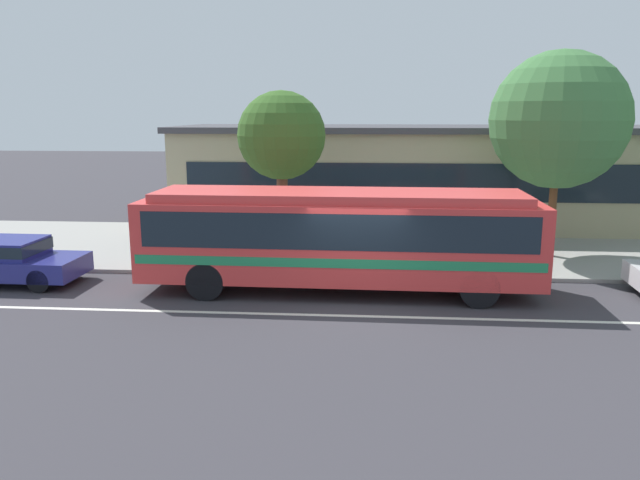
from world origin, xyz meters
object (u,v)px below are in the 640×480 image
pedestrian_walking_along_curb (406,231)px  street_tree_near_stop (282,137)px  pedestrian_waiting_near_sign (245,232)px  sedan_behind_bus (2,258)px  transit_bus (339,234)px  bus_stop_sign (468,224)px  street_tree_mid_block (559,120)px

pedestrian_walking_along_curb → street_tree_near_stop: street_tree_near_stop is taller
pedestrian_waiting_near_sign → sedan_behind_bus: bearing=-157.1°
pedestrian_waiting_near_sign → street_tree_near_stop: size_ratio=0.30×
transit_bus → bus_stop_sign: bearing=26.5°
pedestrian_waiting_near_sign → bus_stop_sign: bus_stop_sign is taller
pedestrian_waiting_near_sign → bus_stop_sign: (6.85, -0.98, 0.54)m
pedestrian_waiting_near_sign → pedestrian_walking_along_curb: size_ratio=0.98×
sedan_behind_bus → street_tree_near_stop: size_ratio=0.81×
street_tree_near_stop → street_tree_mid_block: 8.95m
street_tree_near_stop → street_tree_mid_block: bearing=1.7°
sedan_behind_bus → street_tree_mid_block: street_tree_mid_block is taller
bus_stop_sign → street_tree_near_stop: street_tree_near_stop is taller
transit_bus → street_tree_mid_block: bearing=32.3°
transit_bus → street_tree_near_stop: bearing=117.4°
pedestrian_walking_along_curb → sedan_behind_bus: bearing=-164.9°
transit_bus → street_tree_near_stop: (-2.10, 4.06, 2.43)m
sedan_behind_bus → pedestrian_walking_along_curb: (11.64, 3.14, 0.37)m
pedestrian_waiting_near_sign → street_tree_mid_block: (9.96, 1.49, 3.50)m
pedestrian_waiting_near_sign → pedestrian_walking_along_curb: bearing=4.4°
sedan_behind_bus → bus_stop_sign: (13.37, 1.76, 0.88)m
sedan_behind_bus → street_tree_near_stop: (7.54, 3.97, 3.31)m
transit_bus → pedestrian_waiting_near_sign: bearing=137.9°
pedestrian_walking_along_curb → bus_stop_sign: (1.73, -1.38, 0.51)m
transit_bus → sedan_behind_bus: (-9.65, 0.09, -0.88)m
street_tree_mid_block → pedestrian_waiting_near_sign: bearing=-171.5°
transit_bus → bus_stop_sign: (3.72, 1.85, -0.00)m
street_tree_mid_block → transit_bus: bearing=-147.7°
sedan_behind_bus → street_tree_near_stop: bearing=27.7°
pedestrian_waiting_near_sign → street_tree_near_stop: street_tree_near_stop is taller
transit_bus → pedestrian_walking_along_curb: size_ratio=6.45×
transit_bus → bus_stop_sign: transit_bus is taller
transit_bus → pedestrian_waiting_near_sign: size_ratio=6.56×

